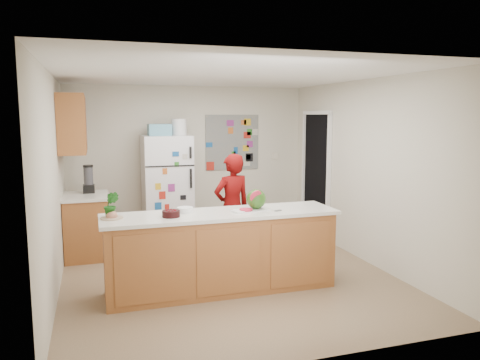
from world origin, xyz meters
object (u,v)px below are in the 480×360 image
object	(u,v)px
person	(232,208)
cherry_bowl	(171,214)
watermelon	(256,199)
refrigerator	(167,189)

from	to	relation	value
person	cherry_bowl	size ratio (longest dim) A/B	7.73
watermelon	cherry_bowl	world-z (taller)	watermelon
refrigerator	person	bearing A→B (deg)	-63.09
refrigerator	watermelon	world-z (taller)	refrigerator
watermelon	refrigerator	bearing A→B (deg)	106.11
refrigerator	person	xyz separation A→B (m)	(0.69, -1.35, -0.10)
watermelon	cherry_bowl	bearing A→B (deg)	-174.93
person	refrigerator	bearing A→B (deg)	-76.40
watermelon	cherry_bowl	xyz separation A→B (m)	(-1.01, -0.09, -0.09)
watermelon	cherry_bowl	distance (m)	1.02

